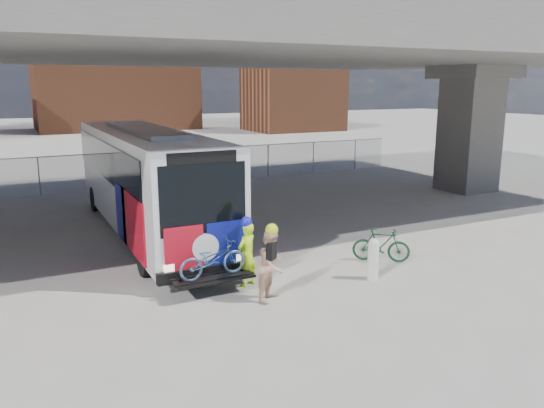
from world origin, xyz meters
TOP-DOWN VIEW (x-y plane):
  - ground at (0.00, 0.00)m, footprint 160.00×160.00m
  - bus at (-2.00, 3.36)m, footprint 2.67×12.94m
  - overpass at (0.00, 4.00)m, footprint 40.00×16.00m
  - chainlink_fence at (0.00, 12.00)m, footprint 30.00×0.06m
  - brick_buildings at (1.23, 48.23)m, footprint 54.00×22.00m
  - smokestack at (14.00, 55.00)m, footprint 2.20×2.20m
  - bollard at (2.20, -4.06)m, footprint 0.30×0.30m
  - cyclist_hivis at (-0.98, -2.97)m, footprint 0.73×0.63m
  - cyclist_tan at (-0.83, -4.10)m, footprint 1.07×1.03m
  - bike_parked at (3.33, -2.97)m, footprint 1.59×1.42m

SIDE VIEW (x-z plane):
  - ground at x=0.00m, z-range 0.00..0.00m
  - bike_parked at x=3.33m, z-range 0.00..1.00m
  - bollard at x=2.20m, z-range 0.04..1.17m
  - cyclist_hivis at x=-0.98m, z-range -0.03..1.81m
  - cyclist_tan at x=-0.83m, z-range -0.05..1.85m
  - chainlink_fence at x=0.00m, z-range -13.58..16.42m
  - bus at x=-2.00m, z-range 0.26..3.95m
  - brick_buildings at x=1.23m, z-range -0.58..11.42m
  - overpass at x=0.00m, z-range 2.57..10.52m
  - smokestack at x=14.00m, z-range 0.00..25.00m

